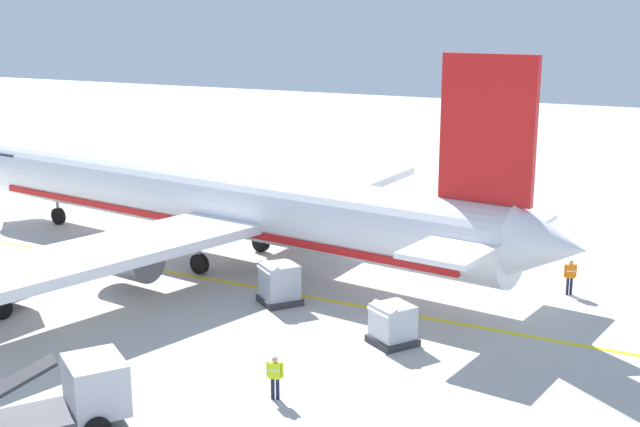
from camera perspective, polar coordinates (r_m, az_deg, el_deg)
The scene contains 8 objects.
airliner_foreground at distance 46.39m, azimuth -7.09°, elevation 0.85°, with size 34.52×41.71×11.90m.
service_truck_baggage at distance 28.93m, azimuth -17.58°, elevation -12.32°, with size 6.71×5.43×2.73m.
cargo_container_near at distance 39.63m, azimuth -2.85°, elevation -4.87°, with size 2.49×2.49×2.09m.
cargo_container_mid at distance 34.98m, azimuth 5.02°, elevation -7.65°, with size 2.34×2.34×1.85m.
crew_marshaller at distance 30.10m, azimuth -3.13°, elevation -11.04°, with size 0.36×0.60×1.64m.
crew_loader_left at distance 45.21m, azimuth 9.28°, elevation -2.76°, with size 0.62×0.32×1.61m.
crew_loader_right at distance 42.56m, azimuth 16.92°, elevation -4.04°, with size 0.42×0.56×1.79m.
apron_guide_line at distance 42.30m, azimuth -4.56°, elevation -5.10°, with size 0.30×60.00×0.01m, color yellow.
Camera 1 is at (-12.96, -8.64, 13.44)m, focal length 46.26 mm.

